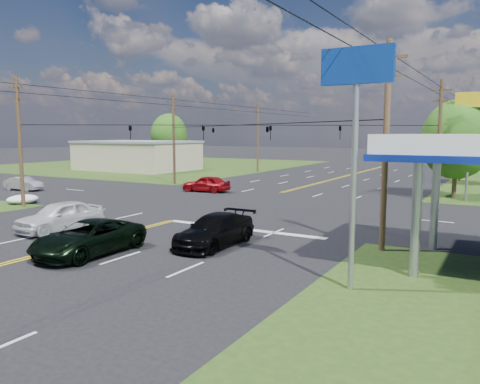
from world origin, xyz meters
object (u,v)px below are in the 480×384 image
Objects in this scene: pole_ne at (439,139)px; polesign_se at (356,99)px; pickup_dkgreen at (89,238)px; suv_black at (215,230)px; pole_sw at (20,140)px; retail_nw at (137,156)px; pole_se at (386,144)px; tree_right_a at (457,140)px; pole_right_far at (461,135)px; pickup_white at (60,216)px; tree_far_l at (169,135)px; pole_left_far at (258,135)px; pole_nw at (174,138)px; sedan_silver at (23,184)px.

pole_ne is 24.14m from polesign_se.
pickup_dkgreen is 1.05× the size of suv_black.
pole_sw and pole_ne have the same top height.
pole_se is at bearing -35.79° from retail_nw.
polesign_se is at bearing -91.35° from tree_right_a.
pole_se is (26.00, 0.00, 0.00)m from pole_sw.
pole_sw is 19.46m from suv_black.
pole_sw is at bearing -125.10° from pole_right_far.
pole_sw is 11.21m from pickup_white.
retail_nw is 10.69m from tree_far_l.
pole_right_far is 44.79m from pickup_white.
tree_right_a reaches higher than retail_nw.
pole_right_far is 2.05× the size of pickup_white.
pole_left_far is at bearing 107.38° from pickup_dkgreen.
pole_nw is 1.84× the size of suv_black.
tree_right_a is at bearing 88.65° from polesign_se.
pickup_white is (9.46, -41.40, -4.34)m from pole_left_far.
pole_left_far is 26.00m from pole_right_far.
polesign_se is (43.36, -37.08, 4.49)m from retail_nw.
retail_nw is at bearing 136.63° from suv_black.
suv_black is 1.32× the size of sedan_silver.
pole_se is at bearing 93.41° from polesign_se.
pole_right_far is 45.81m from pickup_dkgreen.
sedan_silver is at bearing -127.74° from pole_nw.
pole_nw is at bearing 145.30° from pole_se.
pole_left_far is (-26.00, 37.00, 0.25)m from pole_se.
retail_nw is 49.37m from suv_black.
retail_nw is 57.23m from polesign_se.
tree_far_l is 58.16m from suv_black.
pole_se is 35.82m from sedan_silver.
pole_se is at bearing -42.34° from tree_far_l.
pickup_dkgreen is 12.96m from polesign_se.
pole_sw is 0.95× the size of pole_right_far.
retail_nw is 1.60× the size of pole_left_far.
suv_black is 9.41m from pickup_white.
pole_left_far reaches higher than sedan_silver.
suv_black is at bearing -115.04° from sedan_silver.
pole_left_far is at bearing 19.44° from retail_nw.
pole_ne is at bearing 90.00° from pole_se.
pole_se reaches higher than suv_black.
pole_sw and pole_nw have the same top height.
tree_far_l is (-19.00, 41.00, 0.28)m from pole_sw.
retail_nw is 1.68× the size of pole_sw.
pole_right_far reaches higher than sedan_silver.
pole_ne is at bearing 59.29° from pickup_white.
pickup_white is at bearing 174.31° from polesign_se.
suv_black is (-8.23, -24.00, -4.12)m from tree_right_a.
pole_sw is 1.95× the size of pickup_white.
pole_right_far is at bearing 74.65° from pickup_dkgreen.
pole_sw is at bearing 152.94° from pickup_dkgreen.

